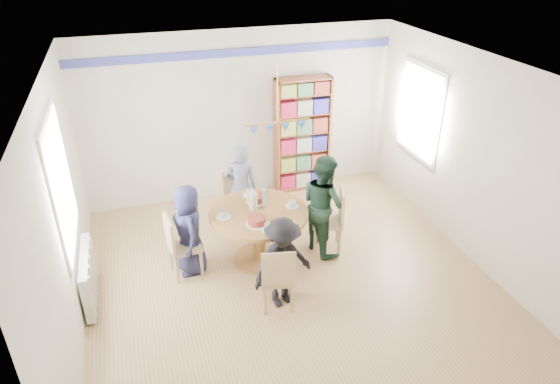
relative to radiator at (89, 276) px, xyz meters
name	(u,v)px	position (x,y,z in m)	size (l,w,h in m)	color
ground	(289,277)	(2.42, -0.30, -0.35)	(5.00, 5.00, 0.00)	tan
room_shell	(250,137)	(2.16, 0.57, 1.30)	(5.00, 5.00, 5.00)	white
radiator	(89,276)	(0.00, 0.00, 0.00)	(0.12, 1.00, 0.60)	silver
dining_table	(259,224)	(2.16, 0.20, 0.21)	(1.30, 1.30, 0.75)	brown
chair_left	(178,244)	(1.10, 0.18, 0.13)	(0.44, 0.44, 0.87)	tan
chair_right	(333,217)	(3.20, 0.16, 0.16)	(0.52, 0.52, 0.92)	tan
chair_far	(238,195)	(2.10, 1.19, 0.14)	(0.51, 0.51, 0.90)	tan
chair_near	(278,276)	(2.10, -0.83, 0.13)	(0.46, 0.46, 0.87)	tan
person_left	(189,230)	(1.25, 0.24, 0.27)	(0.60, 0.39, 1.23)	#1A1C3A
person_right	(324,204)	(3.06, 0.19, 0.36)	(0.69, 0.54, 1.42)	#172F22
person_far	(241,187)	(2.14, 1.12, 0.31)	(0.48, 0.31, 1.31)	gray
person_near	(282,263)	(2.19, -0.73, 0.23)	(0.75, 0.43, 1.17)	black
bookshelf	(302,136)	(3.41, 2.04, 0.60)	(0.92, 0.28, 1.93)	brown
tableware	(256,207)	(2.13, 0.22, 0.46)	(1.11, 1.11, 0.29)	white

